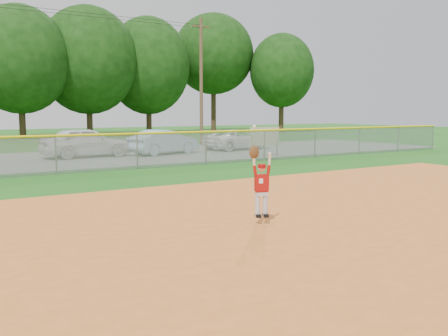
{
  "coord_description": "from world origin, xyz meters",
  "views": [
    {
      "loc": [
        -8.11,
        -9.53,
        2.47
      ],
      "look_at": [
        -1.77,
        0.43,
        1.1
      ],
      "focal_mm": 40.0,
      "sensor_mm": 36.0,
      "label": 1
    }
  ],
  "objects_px": {
    "car_white_a": "(86,142)",
    "car_blue": "(164,142)",
    "sponsor_sign": "(265,137)",
    "car_white_b": "(237,140)",
    "ballplayer": "(260,182)"
  },
  "relations": [
    {
      "from": "car_blue",
      "to": "ballplayer",
      "type": "distance_m",
      "value": 17.75
    },
    {
      "from": "car_white_a",
      "to": "car_white_b",
      "type": "height_order",
      "value": "car_white_a"
    },
    {
      "from": "car_white_a",
      "to": "car_blue",
      "type": "bearing_deg",
      "value": -101.03
    },
    {
      "from": "car_white_b",
      "to": "ballplayer",
      "type": "distance_m",
      "value": 20.66
    },
    {
      "from": "car_white_a",
      "to": "sponsor_sign",
      "type": "height_order",
      "value": "car_white_a"
    },
    {
      "from": "car_blue",
      "to": "sponsor_sign",
      "type": "height_order",
      "value": "sponsor_sign"
    },
    {
      "from": "car_white_b",
      "to": "sponsor_sign",
      "type": "bearing_deg",
      "value": 153.29
    },
    {
      "from": "car_blue",
      "to": "ballplayer",
      "type": "bearing_deg",
      "value": 145.45
    },
    {
      "from": "sponsor_sign",
      "to": "ballplayer",
      "type": "bearing_deg",
      "value": -127.4
    },
    {
      "from": "car_white_b",
      "to": "ballplayer",
      "type": "bearing_deg",
      "value": 137.67
    },
    {
      "from": "car_white_b",
      "to": "ballplayer",
      "type": "relative_size",
      "value": 2.25
    },
    {
      "from": "ballplayer",
      "to": "car_white_a",
      "type": "bearing_deg",
      "value": 84.9
    },
    {
      "from": "car_blue",
      "to": "sponsor_sign",
      "type": "relative_size",
      "value": 2.33
    },
    {
      "from": "car_blue",
      "to": "sponsor_sign",
      "type": "bearing_deg",
      "value": -151.83
    },
    {
      "from": "car_blue",
      "to": "sponsor_sign",
      "type": "distance_m",
      "value": 5.69
    }
  ]
}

